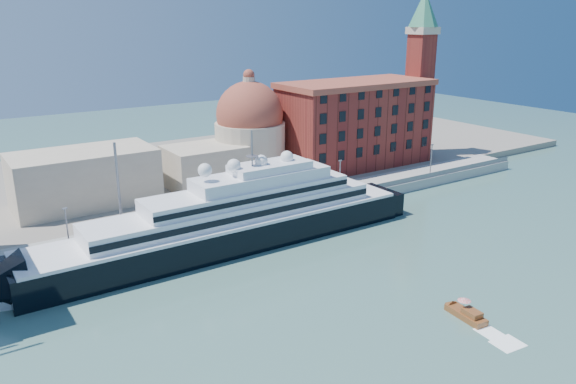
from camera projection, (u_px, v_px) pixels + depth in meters
ground at (313, 290)px, 89.91m from camera, size 400.00×400.00×0.00m
quay at (217, 221)px, 116.55m from camera, size 180.00×10.00×2.50m
land at (147, 177)px, 149.20m from camera, size 260.00×72.00×2.00m
quay_fence at (227, 219)px, 112.42m from camera, size 180.00×0.10×1.20m
superyacht at (215, 228)px, 103.80m from camera, size 85.53×11.86×25.56m
water_taxi at (467, 314)px, 81.13m from camera, size 2.81×6.76×3.13m
warehouse at (355, 123)px, 154.58m from camera, size 43.00×19.00×23.25m
campanile at (421, 64)px, 162.78m from camera, size 8.40×8.40×47.00m
church at (195, 150)px, 135.88m from camera, size 66.00×18.00×25.50m
lamp_posts at (159, 194)px, 105.91m from camera, size 120.80×2.40×18.00m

